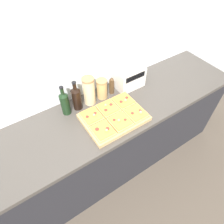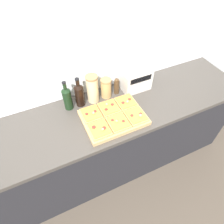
% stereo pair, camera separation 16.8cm
% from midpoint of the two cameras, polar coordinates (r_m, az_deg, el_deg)
% --- Properties ---
extents(ground_plane, '(12.00, 12.00, 0.00)m').
position_cam_midpoint_polar(ground_plane, '(2.44, 2.42, -19.40)').
color(ground_plane, '#4C4238').
extents(wall_back, '(6.00, 0.06, 2.50)m').
position_cam_midpoint_polar(wall_back, '(1.83, -8.93, 14.18)').
color(wall_back, silver).
rests_on(wall_back, ground_plane).
extents(kitchen_counter, '(2.63, 0.67, 0.94)m').
position_cam_midpoint_polar(kitchen_counter, '(2.15, -2.14, -7.91)').
color(kitchen_counter, '#232328').
rests_on(kitchen_counter, ground_plane).
extents(cutting_board, '(0.52, 0.38, 0.04)m').
position_cam_midpoint_polar(cutting_board, '(1.70, -2.28, -1.67)').
color(cutting_board, tan).
rests_on(cutting_board, kitchen_counter).
extents(pizza_slice_back_left, '(0.16, 0.17, 0.05)m').
position_cam_midpoint_polar(pizza_slice_back_left, '(1.68, -8.78, -1.33)').
color(pizza_slice_back_left, tan).
rests_on(pizza_slice_back_left, cutting_board).
extents(pizza_slice_back_center, '(0.16, 0.17, 0.05)m').
position_cam_midpoint_polar(pizza_slice_back_center, '(1.73, -3.92, 0.96)').
color(pizza_slice_back_center, tan).
rests_on(pizza_slice_back_center, cutting_board).
extents(pizza_slice_back_right, '(0.16, 0.17, 0.05)m').
position_cam_midpoint_polar(pizza_slice_back_right, '(1.79, 0.69, 3.11)').
color(pizza_slice_back_right, tan).
rests_on(pizza_slice_back_right, cutting_board).
extents(pizza_slice_front_left, '(0.16, 0.17, 0.05)m').
position_cam_midpoint_polar(pizza_slice_front_left, '(1.57, -5.71, -5.53)').
color(pizza_slice_front_left, tan).
rests_on(pizza_slice_front_left, cutting_board).
extents(pizza_slice_front_center, '(0.16, 0.17, 0.05)m').
position_cam_midpoint_polar(pizza_slice_front_center, '(1.62, -0.62, -2.95)').
color(pizza_slice_front_center, tan).
rests_on(pizza_slice_front_center, cutting_board).
extents(pizza_slice_front_right, '(0.16, 0.17, 0.05)m').
position_cam_midpoint_polar(pizza_slice_front_right, '(1.69, 4.17, -0.52)').
color(pizza_slice_front_right, tan).
rests_on(pizza_slice_front_right, cutting_board).
extents(olive_oil_bottle, '(0.08, 0.08, 0.29)m').
position_cam_midpoint_polar(olive_oil_bottle, '(1.74, -16.06, 2.43)').
color(olive_oil_bottle, black).
rests_on(olive_oil_bottle, kitchen_counter).
extents(wine_bottle, '(0.08, 0.08, 0.29)m').
position_cam_midpoint_polar(wine_bottle, '(1.76, -12.83, 3.85)').
color(wine_bottle, black).
rests_on(wine_bottle, kitchen_counter).
extents(grain_jar_tall, '(0.11, 0.11, 0.27)m').
position_cam_midpoint_polar(grain_jar_tall, '(1.78, -9.29, 5.84)').
color(grain_jar_tall, beige).
rests_on(grain_jar_tall, kitchen_counter).
extents(grain_jar_short, '(0.10, 0.10, 0.19)m').
position_cam_midpoint_polar(grain_jar_short, '(1.84, -5.52, 6.47)').
color(grain_jar_short, tan).
rests_on(grain_jar_short, kitchen_counter).
extents(pepper_mill, '(0.05, 0.05, 0.17)m').
position_cam_midpoint_polar(pepper_mill, '(1.89, -2.67, 7.36)').
color(pepper_mill, '#47331E').
rests_on(pepper_mill, kitchen_counter).
extents(toaster_oven, '(0.30, 0.20, 0.20)m').
position_cam_midpoint_polar(toaster_oven, '(1.96, 2.36, 9.83)').
color(toaster_oven, beige).
rests_on(toaster_oven, kitchen_counter).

